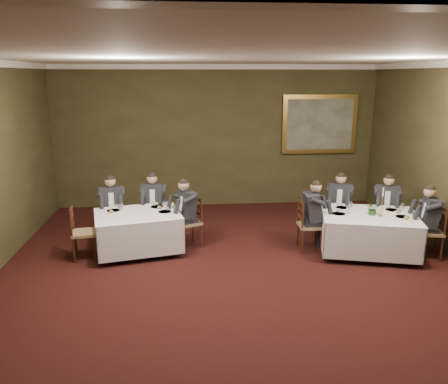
{
  "coord_description": "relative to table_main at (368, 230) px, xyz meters",
  "views": [
    {
      "loc": [
        -0.73,
        -5.86,
        3.25
      ],
      "look_at": [
        -0.07,
        1.93,
        1.15
      ],
      "focal_mm": 35.0,
      "sensor_mm": 36.0,
      "label": 1
    }
  ],
  "objects": [
    {
      "name": "ground",
      "position": [
        -2.6,
        -1.54,
        -0.45
      ],
      "size": [
        10.0,
        10.0,
        0.0
      ],
      "primitive_type": "plane",
      "color": "black",
      "rests_on": "ground"
    },
    {
      "name": "ceiling",
      "position": [
        -2.6,
        -1.54,
        3.05
      ],
      "size": [
        8.0,
        10.0,
        0.1
      ],
      "primitive_type": "cube",
      "color": "silver",
      "rests_on": "back_wall"
    },
    {
      "name": "back_wall",
      "position": [
        -2.6,
        3.46,
        1.3
      ],
      "size": [
        8.0,
        0.1,
        3.5
      ],
      "primitive_type": "cube",
      "color": "#322F19",
      "rests_on": "ground"
    },
    {
      "name": "crown_molding",
      "position": [
        -2.6,
        -1.54,
        2.99
      ],
      "size": [
        8.0,
        10.0,
        0.12
      ],
      "color": "white",
      "rests_on": "back_wall"
    },
    {
      "name": "table_main",
      "position": [
        0.0,
        0.0,
        0.0
      ],
      "size": [
        1.98,
        1.69,
        0.67
      ],
      "rotation": [
        0.0,
        0.0,
        -0.25
      ],
      "color": "black",
      "rests_on": "ground"
    },
    {
      "name": "table_second",
      "position": [
        -4.28,
        0.43,
        -0.0
      ],
      "size": [
        1.77,
        1.49,
        0.67
      ],
      "rotation": [
        0.0,
        0.0,
        0.22
      ],
      "color": "black",
      "rests_on": "ground"
    },
    {
      "name": "chair_main_backleft",
      "position": [
        -0.23,
        0.97,
        -0.17
      ],
      "size": [
        0.57,
        0.56,
        1.0
      ],
      "rotation": [
        0.0,
        0.0,
        2.72
      ],
      "color": "#92744A",
      "rests_on": "ground"
    },
    {
      "name": "diner_main_backleft",
      "position": [
        -0.24,
        0.96,
        0.06
      ],
      "size": [
        0.56,
        0.6,
        1.35
      ],
      "rotation": [
        0.0,
        0.0,
        2.72
      ],
      "color": "black",
      "rests_on": "chair_main_backleft"
    },
    {
      "name": "chair_main_backright",
      "position": [
        0.66,
        0.74,
        -0.17
      ],
      "size": [
        0.57,
        0.56,
        1.0
      ],
      "rotation": [
        0.0,
        0.0,
        2.75
      ],
      "color": "#92744A",
      "rests_on": "ground"
    },
    {
      "name": "diner_main_backright",
      "position": [
        0.66,
        0.73,
        0.06
      ],
      "size": [
        0.55,
        0.6,
        1.35
      ],
      "rotation": [
        0.0,
        0.0,
        2.75
      ],
      "color": "black",
      "rests_on": "chair_main_backright"
    },
    {
      "name": "chair_main_endleft",
      "position": [
        -1.05,
        0.26,
        -0.17
      ],
      "size": [
        0.43,
        0.45,
        1.0
      ],
      "rotation": [
        0.0,
        0.0,
        -1.59
      ],
      "color": "#92744A",
      "rests_on": "ground"
    },
    {
      "name": "diner_main_endleft",
      "position": [
        -1.04,
        0.26,
        0.06
      ],
      "size": [
        0.49,
        0.43,
        1.35
      ],
      "rotation": [
        0.0,
        0.0,
        -1.59
      ],
      "color": "black",
      "rests_on": "chair_main_endleft"
    },
    {
      "name": "chair_main_endright",
      "position": [
        1.05,
        -0.26,
        -0.17
      ],
      "size": [
        0.51,
        0.53,
        1.0
      ],
      "rotation": [
        0.0,
        0.0,
        1.33
      ],
      "color": "#92744A",
      "rests_on": "ground"
    },
    {
      "name": "diner_main_endright",
      "position": [
        1.04,
        -0.26,
        0.06
      ],
      "size": [
        0.56,
        0.5,
        1.35
      ],
      "rotation": [
        0.0,
        0.0,
        1.33
      ],
      "color": "black",
      "rests_on": "chair_main_endright"
    },
    {
      "name": "chair_sec_backleft",
      "position": [
        -4.86,
        1.11,
        -0.17
      ],
      "size": [
        0.49,
        0.48,
        1.0
      ],
      "rotation": [
        0.0,
        0.0,
        3.28
      ],
      "color": "#92744A",
      "rests_on": "ground"
    },
    {
      "name": "diner_sec_backleft",
      "position": [
        -4.86,
        1.1,
        0.06
      ],
      "size": [
        0.46,
        0.53,
        1.35
      ],
      "rotation": [
        0.0,
        0.0,
        3.28
      ],
      "color": "black",
      "rests_on": "chair_sec_backleft"
    },
    {
      "name": "chair_sec_backright",
      "position": [
        -4.05,
        1.29,
        -0.17
      ],
      "size": [
        0.46,
        0.44,
        1.0
      ],
      "rotation": [
        0.0,
        0.0,
        3.1
      ],
      "color": "#92744A",
      "rests_on": "ground"
    },
    {
      "name": "diner_sec_backright",
      "position": [
        -4.05,
        1.28,
        0.06
      ],
      "size": [
        0.43,
        0.5,
        1.35
      ],
      "rotation": [
        0.0,
        0.0,
        3.1
      ],
      "color": "black",
      "rests_on": "chair_sec_backright"
    },
    {
      "name": "chair_sec_endright",
      "position": [
        -3.33,
        0.64,
        -0.17
      ],
      "size": [
        0.56,
        0.57,
        1.0
      ],
      "rotation": [
        0.0,
        0.0,
        2.0
      ],
      "color": "#92744A",
      "rests_on": "ground"
    },
    {
      "name": "diner_sec_endright",
      "position": [
        -3.34,
        0.63,
        0.06
      ],
      "size": [
        0.6,
        0.56,
        1.35
      ],
      "rotation": [
        0.0,
        0.0,
        2.0
      ],
      "color": "black",
      "rests_on": "chair_sec_endright"
    },
    {
      "name": "chair_sec_endleft",
      "position": [
        -5.24,
        0.22,
        -0.17
      ],
      "size": [
        0.49,
        0.5,
        1.0
      ],
      "rotation": [
        0.0,
        0.0,
        -1.41
      ],
      "color": "#92744A",
      "rests_on": "ground"
    },
    {
      "name": "centerpiece",
      "position": [
        0.04,
        -0.02,
        0.44
      ],
      "size": [
        0.29,
        0.27,
        0.26
      ],
      "primitive_type": "imported",
      "rotation": [
        0.0,
        0.0,
        0.32
      ],
      "color": "#2D5926",
      "rests_on": "table_main"
    },
    {
      "name": "candlestick",
      "position": [
        0.16,
        -0.12,
        0.52
      ],
      "size": [
        0.08,
        0.08,
        0.55
      ],
      "color": "gold",
      "rests_on": "table_main"
    },
    {
      "name": "place_setting_table_main",
      "position": [
        -0.31,
        0.49,
        0.35
      ],
      "size": [
        0.33,
        0.31,
        0.14
      ],
      "color": "white",
      "rests_on": "table_main"
    },
    {
      "name": "place_setting_table_second",
      "position": [
        -4.71,
        0.68,
        0.35
      ],
      "size": [
        0.33,
        0.31,
        0.14
      ],
      "color": "white",
      "rests_on": "table_second"
    },
    {
      "name": "painting",
      "position": [
        0.0,
        3.39,
        1.6
      ],
      "size": [
        1.89,
        0.09,
        1.47
      ],
      "color": "#BF9046",
      "rests_on": "back_wall"
    }
  ]
}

